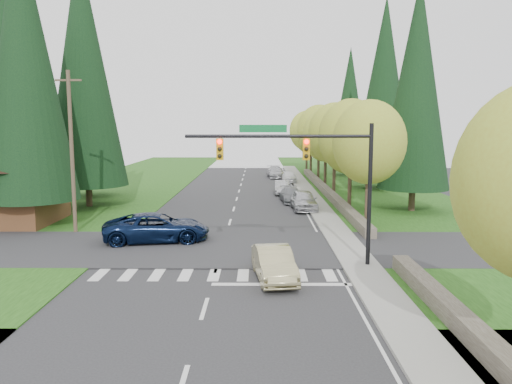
{
  "coord_description": "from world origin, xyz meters",
  "views": [
    {
      "loc": [
        1.99,
        -18.64,
        6.71
      ],
      "look_at": [
        1.85,
        10.45,
        2.8
      ],
      "focal_mm": 35.0,
      "sensor_mm": 36.0,
      "label": 1
    }
  ],
  "objects_px": {
    "sedan_champagne": "(274,264)",
    "suv_navy": "(157,227)",
    "parked_car_c": "(282,188)",
    "parked_car_b": "(291,195)",
    "parked_car_e": "(276,172)",
    "parked_car_d": "(289,177)",
    "parked_car_a": "(304,200)"
  },
  "relations": [
    {
      "from": "parked_car_b",
      "to": "parked_car_e",
      "type": "bearing_deg",
      "value": 87.6
    },
    {
      "from": "suv_navy",
      "to": "parked_car_c",
      "type": "xyz_separation_m",
      "value": [
        8.18,
        20.06,
        -0.19
      ]
    },
    {
      "from": "parked_car_b",
      "to": "parked_car_e",
      "type": "xyz_separation_m",
      "value": [
        -0.67,
        20.65,
        0.08
      ]
    },
    {
      "from": "suv_navy",
      "to": "parked_car_b",
      "type": "distance_m",
      "value": 17.28
    },
    {
      "from": "parked_car_a",
      "to": "parked_car_b",
      "type": "xyz_separation_m",
      "value": [
        -0.73,
        3.99,
        -0.16
      ]
    },
    {
      "from": "parked_car_b",
      "to": "parked_car_c",
      "type": "height_order",
      "value": "parked_car_c"
    },
    {
      "from": "sedan_champagne",
      "to": "suv_navy",
      "type": "height_order",
      "value": "suv_navy"
    },
    {
      "from": "parked_car_a",
      "to": "parked_car_d",
      "type": "bearing_deg",
      "value": 87.59
    },
    {
      "from": "sedan_champagne",
      "to": "suv_navy",
      "type": "relative_size",
      "value": 0.72
    },
    {
      "from": "sedan_champagne",
      "to": "parked_car_d",
      "type": "xyz_separation_m",
      "value": [
        2.93,
        37.09,
        -0.02
      ]
    },
    {
      "from": "parked_car_a",
      "to": "parked_car_d",
      "type": "xyz_separation_m",
      "value": [
        0.0,
        19.11,
        -0.1
      ]
    },
    {
      "from": "parked_car_b",
      "to": "parked_car_d",
      "type": "bearing_deg",
      "value": 82.98
    },
    {
      "from": "parked_car_a",
      "to": "parked_car_b",
      "type": "distance_m",
      "value": 4.06
    },
    {
      "from": "parked_car_c",
      "to": "parked_car_e",
      "type": "relative_size",
      "value": 0.81
    },
    {
      "from": "suv_navy",
      "to": "parked_car_c",
      "type": "distance_m",
      "value": 21.67
    },
    {
      "from": "parked_car_b",
      "to": "parked_car_c",
      "type": "relative_size",
      "value": 1.11
    },
    {
      "from": "sedan_champagne",
      "to": "parked_car_b",
      "type": "xyz_separation_m",
      "value": [
        2.2,
        21.98,
        -0.08
      ]
    },
    {
      "from": "suv_navy",
      "to": "parked_car_e",
      "type": "xyz_separation_m",
      "value": [
        8.08,
        35.54,
        -0.13
      ]
    },
    {
      "from": "suv_navy",
      "to": "parked_car_e",
      "type": "distance_m",
      "value": 36.45
    },
    {
      "from": "parked_car_a",
      "to": "parked_car_d",
      "type": "distance_m",
      "value": 19.11
    },
    {
      "from": "parked_car_c",
      "to": "parked_car_b",
      "type": "bearing_deg",
      "value": -81.82
    },
    {
      "from": "sedan_champagne",
      "to": "parked_car_c",
      "type": "bearing_deg",
      "value": 78.84
    },
    {
      "from": "sedan_champagne",
      "to": "parked_car_e",
      "type": "relative_size",
      "value": 0.88
    },
    {
      "from": "parked_car_a",
      "to": "sedan_champagne",
      "type": "bearing_deg",
      "value": -101.66
    },
    {
      "from": "sedan_champagne",
      "to": "parked_car_b",
      "type": "distance_m",
      "value": 22.09
    },
    {
      "from": "sedan_champagne",
      "to": "parked_car_c",
      "type": "xyz_separation_m",
      "value": [
        1.63,
        27.15,
        -0.06
      ]
    },
    {
      "from": "parked_car_a",
      "to": "parked_car_d",
      "type": "relative_size",
      "value": 1.15
    },
    {
      "from": "parked_car_b",
      "to": "parked_car_c",
      "type": "xyz_separation_m",
      "value": [
        -0.58,
        5.17,
        0.02
      ]
    },
    {
      "from": "parked_car_b",
      "to": "parked_car_e",
      "type": "relative_size",
      "value": 0.89
    },
    {
      "from": "sedan_champagne",
      "to": "parked_car_b",
      "type": "relative_size",
      "value": 0.98
    },
    {
      "from": "sedan_champagne",
      "to": "suv_navy",
      "type": "bearing_deg",
      "value": 125.05
    },
    {
      "from": "parked_car_b",
      "to": "parked_car_c",
      "type": "distance_m",
      "value": 5.2
    }
  ]
}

